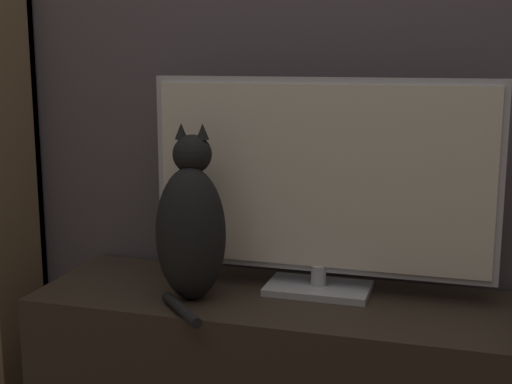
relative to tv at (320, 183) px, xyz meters
name	(u,v)px	position (x,y,z in m)	size (l,w,h in m)	color
tv_stand	(280,372)	(-0.09, -0.08, -0.55)	(1.40, 0.47, 0.46)	#33281E
tv	(320,183)	(0.00, 0.00, 0.00)	(0.99, 0.18, 0.62)	#B7B7BC
cat	(191,228)	(-0.33, -0.16, -0.11)	(0.22, 0.32, 0.49)	black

